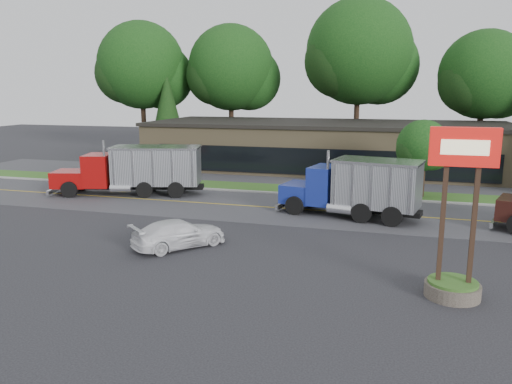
# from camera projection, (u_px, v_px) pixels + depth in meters

# --- Properties ---
(ground) EXTENTS (140.00, 140.00, 0.00)m
(ground) POSITION_uv_depth(u_px,v_px,m) (201.00, 250.00, 22.75)
(ground) COLOR #38383E
(ground) RESTS_ON ground
(road) EXTENTS (60.00, 8.00, 0.02)m
(road) POSITION_uv_depth(u_px,v_px,m) (255.00, 207.00, 31.23)
(road) COLOR #515155
(road) RESTS_ON ground
(center_line) EXTENTS (60.00, 0.12, 0.01)m
(center_line) POSITION_uv_depth(u_px,v_px,m) (255.00, 207.00, 31.23)
(center_line) COLOR gold
(center_line) RESTS_ON ground
(curb) EXTENTS (60.00, 0.30, 0.12)m
(curb) POSITION_uv_depth(u_px,v_px,m) (272.00, 194.00, 35.19)
(curb) COLOR #9E9E99
(curb) RESTS_ON ground
(grass_verge) EXTENTS (60.00, 3.40, 0.03)m
(grass_verge) POSITION_uv_depth(u_px,v_px,m) (278.00, 189.00, 36.89)
(grass_verge) COLOR #296021
(grass_verge) RESTS_ON ground
(far_parking) EXTENTS (60.00, 7.00, 0.02)m
(far_parking) POSITION_uv_depth(u_px,v_px,m) (292.00, 178.00, 41.60)
(far_parking) COLOR #515155
(far_parking) RESTS_ON ground
(strip_mall) EXTENTS (32.00, 12.00, 4.00)m
(strip_mall) POSITION_uv_depth(u_px,v_px,m) (326.00, 147.00, 46.32)
(strip_mall) COLOR #887453
(strip_mall) RESTS_ON ground
(bilo_sign) EXTENTS (2.20, 1.90, 5.95)m
(bilo_sign) POSITION_uv_depth(u_px,v_px,m) (456.00, 242.00, 17.17)
(bilo_sign) COLOR #6B6054
(bilo_sign) RESTS_ON ground
(tree_far_a) EXTENTS (10.39, 9.78, 14.83)m
(tree_far_a) POSITION_uv_depth(u_px,v_px,m) (143.00, 70.00, 56.46)
(tree_far_a) COLOR #382619
(tree_far_a) RESTS_ON ground
(tree_far_b) EXTENTS (10.09, 9.49, 14.39)m
(tree_far_b) POSITION_uv_depth(u_px,v_px,m) (233.00, 72.00, 55.72)
(tree_far_b) COLOR #382619
(tree_far_b) RESTS_ON ground
(tree_far_c) EXTENTS (11.61, 10.92, 16.56)m
(tree_far_c) POSITION_uv_depth(u_px,v_px,m) (361.00, 57.00, 51.69)
(tree_far_c) COLOR #382619
(tree_far_c) RESTS_ON ground
(tree_far_d) EXTENTS (9.04, 8.51, 12.89)m
(tree_far_d) POSITION_uv_depth(u_px,v_px,m) (485.00, 79.00, 47.98)
(tree_far_d) COLOR #382619
(tree_far_d) RESTS_ON ground
(evergreen_left) EXTENTS (4.13, 4.13, 9.38)m
(evergreen_left) POSITION_uv_depth(u_px,v_px,m) (167.00, 109.00, 54.29)
(evergreen_left) COLOR #382619
(evergreen_left) RESTS_ON ground
(tree_verge) EXTENTS (3.68, 3.46, 5.25)m
(tree_verge) POSITION_uv_depth(u_px,v_px,m) (423.00, 148.00, 33.57)
(tree_verge) COLOR #382619
(tree_verge) RESTS_ON ground
(dump_truck_red) EXTENTS (10.43, 5.01, 3.36)m
(dump_truck_red) POSITION_uv_depth(u_px,v_px,m) (137.00, 169.00, 34.52)
(dump_truck_red) COLOR black
(dump_truck_red) RESTS_ON ground
(dump_truck_blue) EXTENTS (8.21, 4.06, 3.36)m
(dump_truck_blue) POSITION_uv_depth(u_px,v_px,m) (358.00, 186.00, 28.27)
(dump_truck_blue) COLOR black
(dump_truck_blue) RESTS_ON ground
(rally_car) EXTENTS (4.21, 4.53, 1.28)m
(rally_car) POSITION_uv_depth(u_px,v_px,m) (179.00, 234.00, 23.07)
(rally_car) COLOR white
(rally_car) RESTS_ON ground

